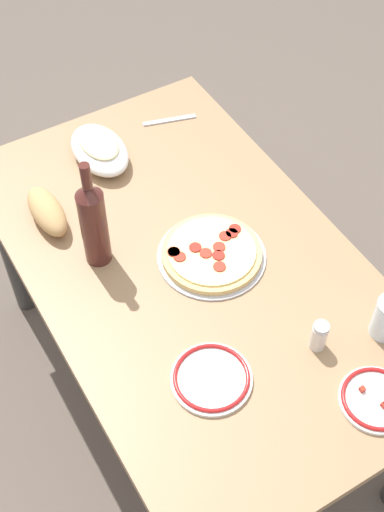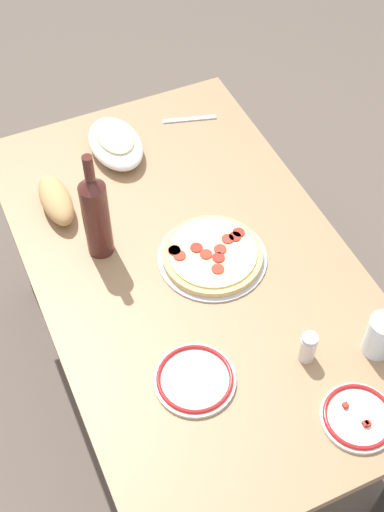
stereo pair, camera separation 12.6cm
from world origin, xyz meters
TOP-DOWN VIEW (x-y plane):
  - ground_plane at (0.00, 0.00)m, footprint 8.00×8.00m
  - dining_table at (0.00, 0.00)m, footprint 1.38×0.81m
  - pepperoni_pizza at (0.01, 0.06)m, footprint 0.29×0.29m
  - baked_pasta_dish at (-0.48, -0.03)m, footprint 0.24×0.15m
  - wine_bottle at (-0.14, -0.20)m, footprint 0.07×0.07m
  - water_glass at (0.42, 0.29)m, footprint 0.07×0.07m
  - side_plate_near at (0.32, -0.14)m, footprint 0.19×0.19m
  - side_plate_far at (0.56, 0.16)m, footprint 0.17×0.17m
  - bread_loaf at (-0.33, -0.26)m, footprint 0.20×0.08m
  - spice_shaker at (0.37, 0.13)m, footprint 0.04×0.04m
  - fork_left at (-0.53, 0.23)m, footprint 0.06×0.17m

SIDE VIEW (x-z plane):
  - ground_plane at x=0.00m, z-range 0.00..0.00m
  - dining_table at x=0.00m, z-range 0.24..0.94m
  - fork_left at x=-0.53m, z-range 0.70..0.71m
  - side_plate_near at x=0.32m, z-range 0.70..0.72m
  - side_plate_far at x=0.56m, z-range 0.70..0.72m
  - pepperoni_pizza at x=0.01m, z-range 0.70..0.73m
  - bread_loaf at x=-0.33m, z-range 0.70..0.78m
  - baked_pasta_dish at x=-0.48m, z-range 0.71..0.78m
  - spice_shaker at x=0.37m, z-range 0.70..0.79m
  - water_glass at x=0.42m, z-range 0.70..0.82m
  - wine_bottle at x=-0.14m, z-range 0.67..1.01m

